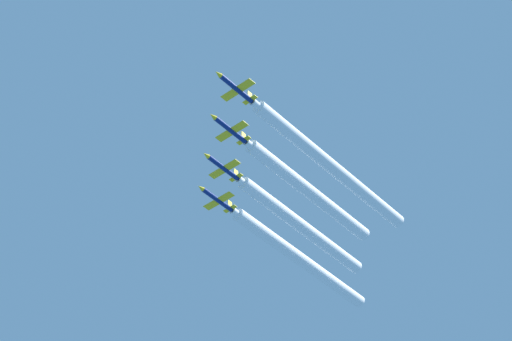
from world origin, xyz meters
name	(u,v)px	position (x,y,z in m)	size (l,w,h in m)	color
jet_lead	(235,88)	(-12.06, 10.54, 153.53)	(7.84, 11.42, 2.74)	navy
jet_second_echelon	(229,129)	(-4.05, 3.40, 152.19)	(7.84, 11.42, 2.74)	navy
jet_third_echelon	(222,167)	(4.44, -3.72, 151.37)	(7.84, 11.42, 2.74)	navy
jet_fourth_echelon	(216,199)	(11.46, -9.58, 149.95)	(7.84, 11.42, 2.74)	navy
smoke_trail_lead	(330,166)	(-12.06, -20.59, 153.50)	(3.06, 51.79, 3.06)	white
smoke_trail_second_echelon	(308,191)	(-4.05, -22.81, 152.16)	(3.06, 41.94, 3.06)	white
smoke_trail_third_echelon	(301,226)	(4.44, -30.53, 151.34)	(3.06, 43.16, 3.06)	white
smoke_trail_fourth_echelon	(299,259)	(11.46, -38.72, 149.92)	(3.06, 47.81, 3.06)	white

